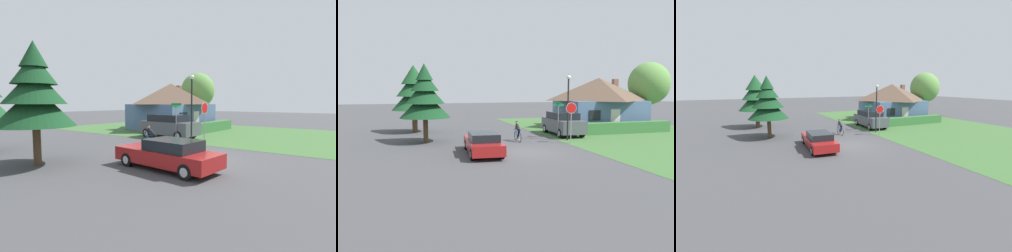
% 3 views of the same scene
% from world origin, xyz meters
% --- Properties ---
extents(ground_plane, '(140.00, 140.00, 0.00)m').
position_xyz_m(ground_plane, '(0.00, 0.00, 0.00)').
color(ground_plane, '#424244').
extents(grass_verge_right, '(16.00, 36.00, 0.01)m').
position_xyz_m(grass_verge_right, '(11.96, 4.00, 0.01)').
color(grass_verge_right, '#3D6633').
rests_on(grass_verge_right, ground).
extents(cottage_house, '(8.38, 7.99, 4.90)m').
position_xyz_m(cottage_house, '(11.56, 10.52, 2.54)').
color(cottage_house, slate).
rests_on(cottage_house, ground).
extents(hedge_row, '(9.80, 0.90, 0.97)m').
position_xyz_m(hedge_row, '(10.74, 5.75, 0.48)').
color(hedge_row, '#387038').
rests_on(hedge_row, ground).
extents(sedan_left_lane, '(2.12, 4.90, 1.30)m').
position_xyz_m(sedan_left_lane, '(-2.45, 0.28, 0.65)').
color(sedan_left_lane, maroon).
rests_on(sedan_left_lane, ground).
extents(cyclist, '(0.44, 1.72, 1.48)m').
position_xyz_m(cyclist, '(1.00, 4.19, 0.71)').
color(cyclist, black).
rests_on(cyclist, ground).
extents(parked_suv_right, '(2.30, 4.97, 1.88)m').
position_xyz_m(parked_suv_right, '(5.67, 6.35, 0.96)').
color(parked_suv_right, '#4C5156').
rests_on(parked_suv_right, ground).
extents(stop_sign, '(0.76, 0.07, 2.86)m').
position_xyz_m(stop_sign, '(4.29, 2.30, 2.05)').
color(stop_sign, gray).
rests_on(stop_sign, ground).
extents(street_lamp, '(0.32, 0.32, 4.88)m').
position_xyz_m(street_lamp, '(4.69, 3.57, 3.17)').
color(street_lamp, black).
rests_on(street_lamp, ground).
extents(street_name_sign, '(0.90, 0.90, 2.81)m').
position_xyz_m(street_name_sign, '(4.49, 4.78, 1.94)').
color(street_name_sign, gray).
rests_on(street_name_sign, ground).
extents(conifer_tall_near, '(3.51, 3.51, 5.59)m').
position_xyz_m(conifer_tall_near, '(-5.47, 5.46, 3.25)').
color(conifer_tall_near, '#4C3823').
rests_on(conifer_tall_near, ground).
extents(conifer_tall_far, '(3.77, 3.77, 5.86)m').
position_xyz_m(conifer_tall_far, '(-6.12, 11.33, 3.63)').
color(conifer_tall_far, '#4C3823').
rests_on(conifer_tall_far, ground).
extents(deciduous_tree_right, '(4.24, 4.24, 6.61)m').
position_xyz_m(deciduous_tree_right, '(17.80, 10.87, 4.37)').
color(deciduous_tree_right, '#4C3823').
rests_on(deciduous_tree_right, ground).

